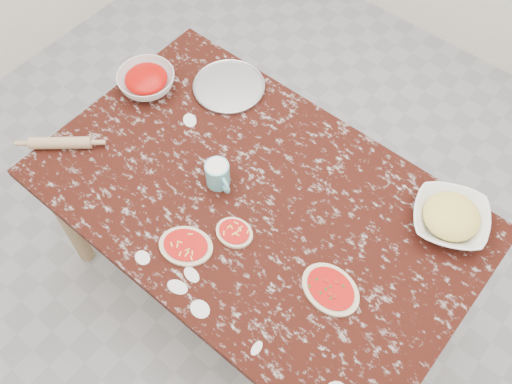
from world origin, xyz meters
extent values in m
plane|color=gray|center=(0.00, 0.00, 0.00)|extent=(4.00, 4.00, 0.00)
cube|color=black|center=(0.00, 0.00, 0.73)|extent=(1.60, 1.00, 0.04)
cube|color=tan|center=(0.00, 0.00, 0.67)|extent=(1.50, 0.90, 0.08)
cylinder|color=tan|center=(-0.72, -0.42, 0.35)|extent=(0.07, 0.07, 0.71)
cylinder|color=tan|center=(-0.72, 0.42, 0.35)|extent=(0.07, 0.07, 0.71)
cylinder|color=tan|center=(0.72, 0.42, 0.35)|extent=(0.07, 0.07, 0.71)
cylinder|color=#B2B2B7|center=(-0.43, 0.34, 0.76)|extent=(0.38, 0.38, 0.01)
imported|color=white|center=(-0.69, 0.13, 0.79)|extent=(0.28, 0.28, 0.07)
imported|color=white|center=(0.58, 0.36, 0.78)|extent=(0.35, 0.35, 0.06)
cylinder|color=#65B1B8|center=(-0.16, -0.03, 0.80)|extent=(0.09, 0.09, 0.10)
torus|color=#65B1B8|center=(-0.11, -0.05, 0.80)|extent=(0.07, 0.04, 0.07)
cylinder|color=silver|center=(-0.16, -0.03, 0.84)|extent=(0.07, 0.07, 0.01)
ellipsoid|color=beige|center=(-0.06, -0.30, 0.76)|extent=(0.23, 0.21, 0.01)
ellipsoid|color=red|center=(-0.06, -0.30, 0.76)|extent=(0.19, 0.17, 0.00)
ellipsoid|color=beige|center=(0.03, -0.16, 0.76)|extent=(0.15, 0.13, 0.01)
ellipsoid|color=red|center=(0.03, -0.16, 0.76)|extent=(0.12, 0.10, 0.00)
ellipsoid|color=beige|center=(0.41, -0.11, 0.76)|extent=(0.23, 0.18, 0.01)
ellipsoid|color=red|center=(0.41, -0.11, 0.76)|extent=(0.19, 0.15, 0.00)
cylinder|color=tan|center=(-0.73, -0.29, 0.77)|extent=(0.21, 0.19, 0.05)
camera|label=1|loc=(0.68, -0.82, 2.51)|focal=39.78mm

